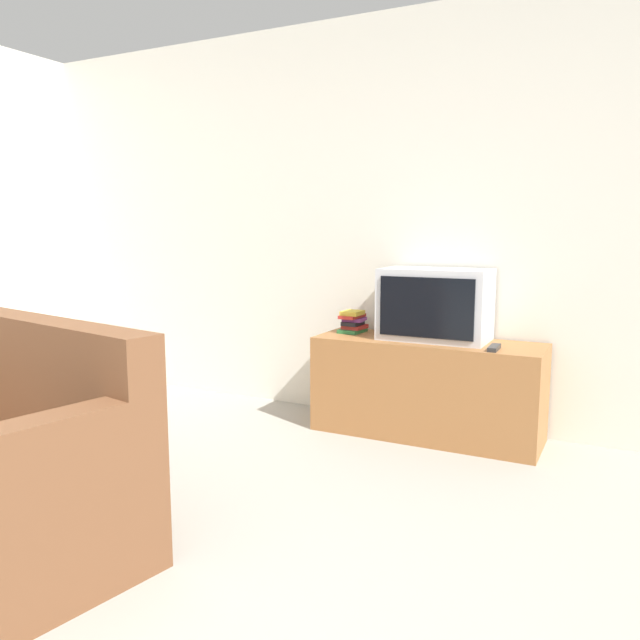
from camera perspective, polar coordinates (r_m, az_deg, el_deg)
The scene contains 5 objects.
wall_back at distance 4.08m, azimuth 8.23°, elevation 8.88°, with size 9.00×0.06×2.60m.
tv_stand at distance 3.87m, azimuth 9.73°, elevation -6.16°, with size 1.36×0.46×0.59m.
television at distance 3.81m, azimuth 10.48°, elevation 1.42°, with size 0.64×0.37×0.43m.
book_stack at distance 4.04m, azimuth 3.05°, elevation -0.17°, with size 0.15×0.21×0.14m.
remote_on_stand at distance 3.59m, azimuth 15.64°, elevation -2.46°, with size 0.05×0.17×0.02m.
Camera 1 is at (1.31, -0.84, 1.26)m, focal length 35.00 mm.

